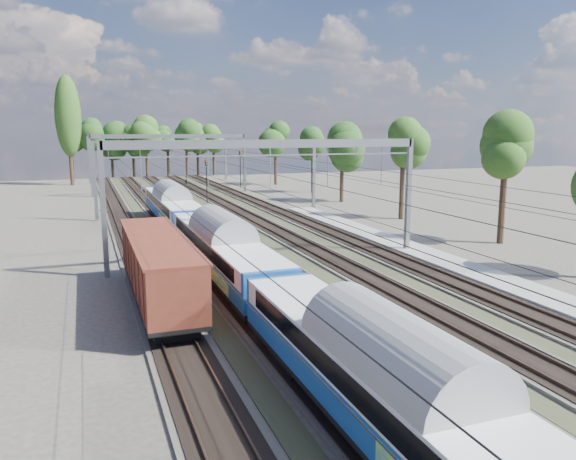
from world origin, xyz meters
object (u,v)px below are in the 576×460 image
object	(u,v)px
emu_train	(224,243)
worker	(186,180)
signal_near	(207,176)
signal_far	(240,164)
freight_boxcar	(158,266)

from	to	relation	value
emu_train	worker	world-z (taller)	emu_train
signal_near	signal_far	size ratio (longest dim) A/B	0.93
freight_boxcar	signal_near	xyz separation A→B (m)	(11.76, 42.92, 1.34)
signal_far	worker	bearing A→B (deg)	110.34
worker	signal_far	world-z (taller)	signal_far
emu_train	freight_boxcar	size ratio (longest dim) A/B	4.42
signal_near	signal_far	world-z (taller)	signal_far
signal_near	worker	bearing A→B (deg)	74.34
emu_train	signal_far	xyz separation A→B (m)	(16.80, 57.61, 1.29)
freight_boxcar	signal_far	distance (m)	64.58
emu_train	freight_boxcar	bearing A→B (deg)	-143.49
signal_near	signal_far	bearing A→B (deg)	50.38
emu_train	freight_boxcar	distance (m)	5.61
emu_train	worker	bearing A→B (deg)	82.16
emu_train	signal_far	bearing A→B (deg)	73.74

